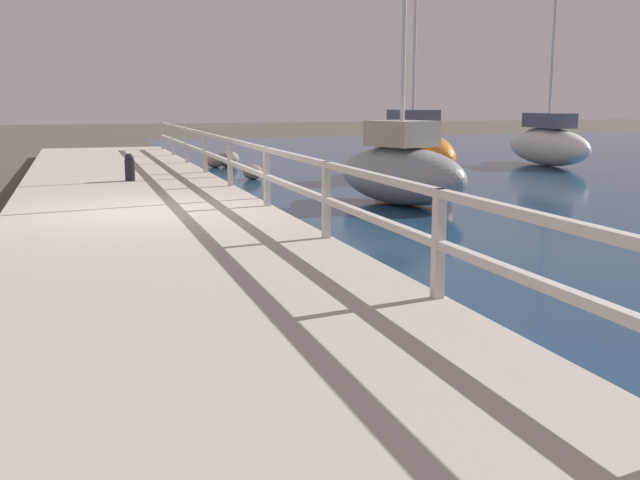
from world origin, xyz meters
TOP-DOWN VIEW (x-y plane):
  - ground_plane at (0.00, 0.00)m, footprint 120.00×120.00m
  - dock_walkway at (0.00, 0.00)m, footprint 4.43×36.00m
  - railing at (2.12, -0.00)m, footprint 0.10×32.50m
  - boulder_downstream at (3.24, 11.46)m, footprint 0.57×0.51m
  - boulder_mid_strip at (3.58, 7.49)m, footprint 0.55×0.49m
  - boulder_water_edge at (3.69, 11.50)m, footprint 0.71×0.63m
  - mooring_bollard at (0.15, 4.98)m, footprint 0.22×0.22m
  - sailboat_orange at (7.77, 6.25)m, footprint 1.52×4.53m
  - sailboat_white at (13.88, 8.82)m, footprint 1.49×4.63m
  - sailboat_gray at (5.36, 1.59)m, footprint 2.48×3.67m

SIDE VIEW (x-z plane):
  - ground_plane at x=0.00m, z-range 0.00..0.00m
  - dock_walkway at x=0.00m, z-range 0.00..0.33m
  - boulder_mid_strip at x=3.58m, z-range 0.00..0.41m
  - boulder_downstream at x=3.24m, z-range 0.00..0.42m
  - boulder_water_edge at x=3.69m, z-range 0.00..0.53m
  - mooring_bollard at x=0.15m, z-range 0.33..0.95m
  - sailboat_gray at x=5.36m, z-range -1.90..3.31m
  - sailboat_white at x=13.88m, z-range -2.78..4.26m
  - sailboat_orange at x=7.77m, z-range -3.28..4.85m
  - railing at x=2.12m, z-range 0.52..1.53m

